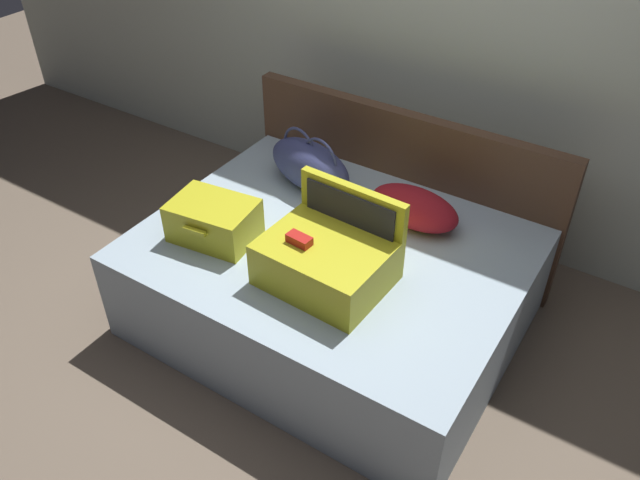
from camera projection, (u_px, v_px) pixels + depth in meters
name	position (u px, v px, depth m)	size (l,w,h in m)	color
ground_plane	(291.00, 365.00, 3.35)	(12.00, 12.00, 0.00)	#6B5B4C
back_wall	(449.00, 28.00, 3.64)	(8.00, 0.10, 2.60)	#B7C1B2
bed	(331.00, 284.00, 3.45)	(1.94, 1.50, 0.55)	#99ADBC
headboard	(401.00, 185.00, 3.85)	(1.98, 0.08, 0.96)	#4C3323
hard_case_large	(327.00, 257.00, 2.98)	(0.60, 0.50, 0.43)	gold
hard_case_medium	(214.00, 221.00, 3.26)	(0.46, 0.36, 0.21)	gold
duffel_bag	(310.00, 166.00, 3.61)	(0.62, 0.38, 0.35)	navy
pillow_near_headboard	(414.00, 208.00, 3.37)	(0.51, 0.28, 0.19)	maroon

